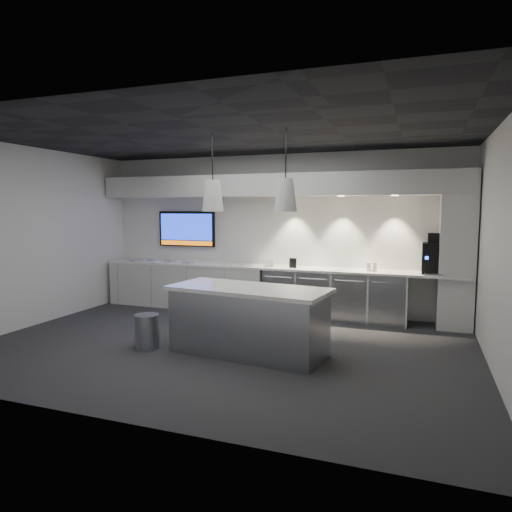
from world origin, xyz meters
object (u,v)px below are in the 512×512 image
at_px(island, 248,320).
at_px(coffee_machine, 434,257).
at_px(bin, 147,331).
at_px(wall_tv, 187,229).

xyz_separation_m(island, coffee_machine, (2.38, 2.40, 0.71)).
xyz_separation_m(island, bin, (-1.44, -0.27, -0.22)).
bearing_deg(wall_tv, coffee_machine, -2.98).
height_order(island, bin, island).
distance_m(wall_tv, coffee_machine, 4.77).
height_order(wall_tv, bin, wall_tv).
distance_m(wall_tv, bin, 3.34).
relative_size(bin, coffee_machine, 0.72).
bearing_deg(island, bin, -162.08).
relative_size(wall_tv, coffee_machine, 1.86).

